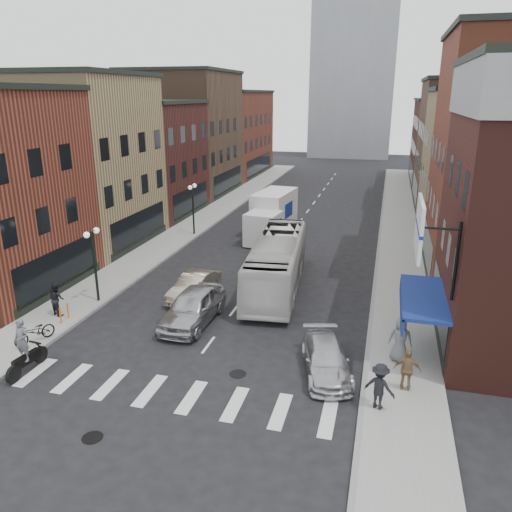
{
  "coord_description": "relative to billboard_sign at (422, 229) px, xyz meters",
  "views": [
    {
      "loc": [
        7.26,
        -17.93,
        10.8
      ],
      "look_at": [
        0.99,
        5.71,
        2.84
      ],
      "focal_mm": 35.0,
      "sensor_mm": 36.0,
      "label": 1
    }
  ],
  "objects": [
    {
      "name": "ground",
      "position": [
        -8.59,
        -0.5,
        -6.13
      ],
      "size": [
        160.0,
        160.0,
        0.0
      ],
      "primitive_type": "plane",
      "color": "black",
      "rests_on": "ground"
    },
    {
      "name": "sidewalk_left",
      "position": [
        -17.09,
        21.5,
        -6.06
      ],
      "size": [
        3.0,
        74.0,
        0.15
      ],
      "primitive_type": "cube",
      "color": "gray",
      "rests_on": "ground"
    },
    {
      "name": "sidewalk_right",
      "position": [
        -0.09,
        21.5,
        -6.06
      ],
      "size": [
        3.0,
        74.0,
        0.15
      ],
      "primitive_type": "cube",
      "color": "gray",
      "rests_on": "ground"
    },
    {
      "name": "curb_left",
      "position": [
        -15.59,
        21.5,
        -6.13
      ],
      "size": [
        0.2,
        74.0,
        0.16
      ],
      "primitive_type": "cube",
      "color": "gray",
      "rests_on": "ground"
    },
    {
      "name": "curb_right",
      "position": [
        -1.59,
        21.5,
        -6.13
      ],
      "size": [
        0.2,
        74.0,
        0.16
      ],
      "primitive_type": "cube",
      "color": "gray",
      "rests_on": "ground"
    },
    {
      "name": "crosswalk_stripes",
      "position": [
        -8.59,
        -3.5,
        -6.13
      ],
      "size": [
        12.0,
        2.2,
        0.01
      ],
      "primitive_type": "cube",
      "color": "silver",
      "rests_on": "ground"
    },
    {
      "name": "bldg_left_mid_a",
      "position": [
        -23.58,
        13.5,
        0.02
      ],
      "size": [
        10.3,
        10.2,
        12.3
      ],
      "color": "tan",
      "rests_on": "ground"
    },
    {
      "name": "bldg_left_mid_b",
      "position": [
        -23.58,
        23.5,
        -0.98
      ],
      "size": [
        10.3,
        10.2,
        10.3
      ],
      "color": "#411D17",
      "rests_on": "ground"
    },
    {
      "name": "bldg_left_far_a",
      "position": [
        -23.58,
        34.5,
        0.52
      ],
      "size": [
        10.3,
        12.2,
        13.3
      ],
      "color": "#4E3627",
      "rests_on": "ground"
    },
    {
      "name": "bldg_left_far_b",
      "position": [
        -23.58,
        48.5,
        -0.48
      ],
      "size": [
        10.3,
        16.2,
        11.3
      ],
      "color": "brown",
      "rests_on": "ground"
    },
    {
      "name": "bldg_right_mid_b",
      "position": [
        6.41,
        23.5,
        -0.48
      ],
      "size": [
        10.3,
        10.2,
        11.3
      ],
      "color": "tan",
      "rests_on": "ground"
    },
    {
      "name": "bldg_right_far_a",
      "position": [
        6.41,
        34.5,
        0.02
      ],
      "size": [
        10.3,
        12.2,
        12.3
      ],
      "color": "#4E3627",
      "rests_on": "ground"
    },
    {
      "name": "bldg_right_far_b",
      "position": [
        6.41,
        48.5,
        -0.98
      ],
      "size": [
        10.3,
        16.2,
        10.3
      ],
      "color": "#411D17",
      "rests_on": "ground"
    },
    {
      "name": "awning_blue",
      "position": [
        0.34,
        2.0,
        -3.5
      ],
      "size": [
        1.8,
        5.0,
        0.78
      ],
      "color": "navy",
      "rests_on": "ground"
    },
    {
      "name": "billboard_sign",
      "position": [
        0.0,
        0.0,
        0.0
      ],
      "size": [
        1.52,
        3.0,
        3.7
      ],
      "color": "black",
      "rests_on": "ground"
    },
    {
      "name": "distant_tower",
      "position": [
        -8.59,
        77.5,
        18.87
      ],
      "size": [
        14.0,
        14.0,
        50.0
      ],
      "primitive_type": "cube",
      "color": "#9399A0",
      "rests_on": "ground"
    },
    {
      "name": "streetlamp_near",
      "position": [
        -15.99,
        3.5,
        -3.22
      ],
      "size": [
        0.32,
        1.22,
        4.11
      ],
      "color": "black",
      "rests_on": "ground"
    },
    {
      "name": "streetlamp_far",
      "position": [
        -15.99,
        17.5,
        -3.22
      ],
      "size": [
        0.32,
        1.22,
        4.11
      ],
      "color": "black",
      "rests_on": "ground"
    },
    {
      "name": "bike_rack",
      "position": [
        -16.19,
        0.8,
        -5.58
      ],
      "size": [
        0.08,
        0.68,
        0.8
      ],
      "color": "#D8590C",
      "rests_on": "sidewalk_left"
    },
    {
      "name": "box_truck",
      "position": [
        -9.97,
        18.89,
        -4.45
      ],
      "size": [
        2.94,
        8.06,
        3.42
      ],
      "rotation": [
        0.0,
        0.0,
        -0.11
      ],
      "color": "silver",
      "rests_on": "ground"
    },
    {
      "name": "motorcycle_rider",
      "position": [
        -14.89,
        -3.6,
        -5.02
      ],
      "size": [
        0.7,
        2.35,
        2.39
      ],
      "rotation": [
        0.0,
        0.0,
        -0.11
      ],
      "color": "black",
      "rests_on": "ground"
    },
    {
      "name": "transit_bus",
      "position": [
        -7.17,
        8.27,
        -4.61
      ],
      "size": [
        3.62,
        11.15,
        3.05
      ],
      "primitive_type": "imported",
      "rotation": [
        0.0,
        0.0,
        0.1
      ],
      "color": "silver",
      "rests_on": "ground"
    },
    {
      "name": "sedan_left_near",
      "position": [
        -10.09,
        2.5,
        -5.28
      ],
      "size": [
        2.2,
        5.1,
        1.71
      ],
      "primitive_type": "imported",
      "rotation": [
        0.0,
        0.0,
        -0.04
      ],
      "color": "#AEAEB3",
      "rests_on": "ground"
    },
    {
      "name": "sedan_left_far",
      "position": [
        -11.22,
        5.5,
        -5.45
      ],
      "size": [
        1.91,
        4.29,
        1.37
      ],
      "primitive_type": "imported",
      "rotation": [
        0.0,
        0.0,
        -0.11
      ],
      "color": "#A99C89",
      "rests_on": "ground"
    },
    {
      "name": "curb_car",
      "position": [
        -3.16,
        -0.5,
        -5.51
      ],
      "size": [
        2.81,
        4.6,
        1.24
      ],
      "primitive_type": "imported",
      "rotation": [
        0.0,
        0.0,
        0.27
      ],
      "color": "#B3B3B8",
      "rests_on": "ground"
    },
    {
      "name": "parked_bicycle",
      "position": [
        -16.09,
        -1.49,
        -5.48
      ],
      "size": [
        1.37,
        2.01,
        1.0
      ],
      "primitive_type": "imported",
      "rotation": [
        0.0,
        0.0,
        -0.41
      ],
      "color": "black",
      "rests_on": "sidewalk_left"
    },
    {
      "name": "ped_left_solo",
      "position": [
        -16.97,
        1.37,
        -5.14
      ],
      "size": [
        0.95,
        0.77,
        1.69
      ],
      "primitive_type": "imported",
      "rotation": [
        0.0,
        0.0,
        2.72
      ],
      "color": "black",
      "rests_on": "sidewalk_left"
    },
    {
      "name": "ped_right_a",
      "position": [
        -1.03,
        -2.58,
        -5.12
      ],
      "size": [
        1.24,
        0.92,
        1.73
      ],
      "primitive_type": "imported",
      "rotation": [
        0.0,
        0.0,
        2.77
      ],
      "color": "black",
      "rests_on": "sidewalk_right"
    },
    {
      "name": "ped_right_b",
      "position": [
        -0.06,
        -1.15,
        -5.13
      ],
      "size": [
        1.03,
        0.57,
        1.71
      ],
      "primitive_type": "imported",
      "rotation": [
        0.0,
        0.0,
        3.07
      ],
      "color": "brown",
      "rests_on": "sidewalk_right"
    },
    {
      "name": "ped_right_c",
      "position": [
        -0.3,
        1.03,
        -4.99
      ],
      "size": [
        1.01,
        0.7,
        1.98
      ],
      "primitive_type": "imported",
      "rotation": [
        0.0,
        0.0,
        3.07
      ],
      "color": "#5B5E63",
      "rests_on": "sidewalk_right"
    }
  ]
}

